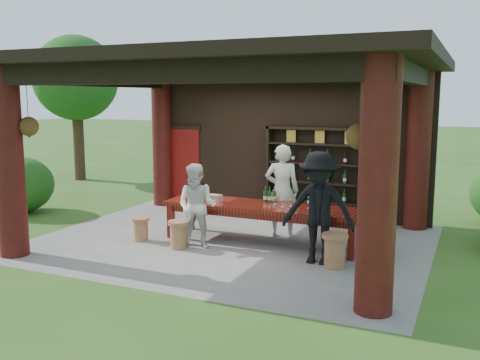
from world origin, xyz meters
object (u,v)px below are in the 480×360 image
at_px(stool_near_right, 335,250).
at_px(stool_far_left, 141,228).
at_px(host, 282,191).
at_px(wine_shelf, 318,174).
at_px(napkin_basket, 215,198).
at_px(stool_near_left, 179,234).
at_px(tasting_table, 263,210).
at_px(guest_woman, 197,206).
at_px(guest_man, 319,208).

height_order(stool_near_right, stool_far_left, stool_near_right).
bearing_deg(host, wine_shelf, -117.34).
bearing_deg(napkin_basket, stool_near_left, -110.09).
xyz_separation_m(wine_shelf, tasting_table, (-0.43, -2.33, -0.43)).
distance_m(guest_woman, guest_man, 2.31).
relative_size(stool_far_left, guest_woman, 0.29).
distance_m(tasting_table, guest_woman, 1.28).
bearing_deg(guest_man, stool_near_left, -178.86).
height_order(wine_shelf, stool_near_right, wine_shelf).
bearing_deg(host, stool_near_left, 30.12).
height_order(tasting_table, napkin_basket, napkin_basket).
relative_size(stool_near_right, napkin_basket, 2.19).
bearing_deg(stool_far_left, napkin_basket, 29.12).
bearing_deg(host, stool_near_right, 115.14).
distance_m(wine_shelf, stool_near_left, 3.81).
distance_m(tasting_table, host, 0.72).
relative_size(stool_near_right, guest_man, 0.30).
relative_size(stool_far_left, guest_man, 0.24).
bearing_deg(wine_shelf, guest_woman, -114.58).
bearing_deg(napkin_basket, guest_woman, -92.31).
relative_size(stool_near_right, host, 0.31).
bearing_deg(stool_near_left, stool_near_right, 1.17).
bearing_deg(stool_far_left, tasting_table, 20.15).
bearing_deg(stool_near_left, guest_woman, 33.70).
height_order(stool_near_right, host, host).
xyz_separation_m(stool_far_left, napkin_basket, (1.27, 0.71, 0.58)).
bearing_deg(guest_woman, stool_near_right, -11.59).
xyz_separation_m(tasting_table, stool_far_left, (-2.23, -0.82, -0.39)).
xyz_separation_m(wine_shelf, napkin_basket, (-1.40, -2.44, -0.25)).
bearing_deg(stool_far_left, stool_near_right, -1.57).
bearing_deg(stool_near_right, stool_near_left, -178.83).
distance_m(stool_near_left, guest_woman, 0.62).
xyz_separation_m(tasting_table, guest_man, (1.31, -0.79, 0.31)).
height_order(wine_shelf, tasting_table, wine_shelf).
xyz_separation_m(stool_near_right, guest_woman, (-2.63, 0.13, 0.49)).
bearing_deg(stool_near_left, napkin_basket, 69.91).
relative_size(stool_near_left, guest_woman, 0.33).
height_order(stool_near_left, guest_man, guest_man).
height_order(tasting_table, guest_woman, guest_woman).
relative_size(guest_man, napkin_basket, 7.29).
bearing_deg(stool_near_left, tasting_table, 37.47).
relative_size(guest_woman, guest_man, 0.83).
xyz_separation_m(guest_man, napkin_basket, (-2.28, 0.68, -0.13)).
distance_m(tasting_table, napkin_basket, 0.99).
height_order(host, guest_man, guest_man).
height_order(wine_shelf, stool_near_left, wine_shelf).
bearing_deg(tasting_table, wine_shelf, 79.48).
bearing_deg(napkin_basket, stool_near_right, -17.31).
xyz_separation_m(host, napkin_basket, (-1.13, -0.75, -0.11)).
bearing_deg(stool_near_right, napkin_basket, 162.69).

